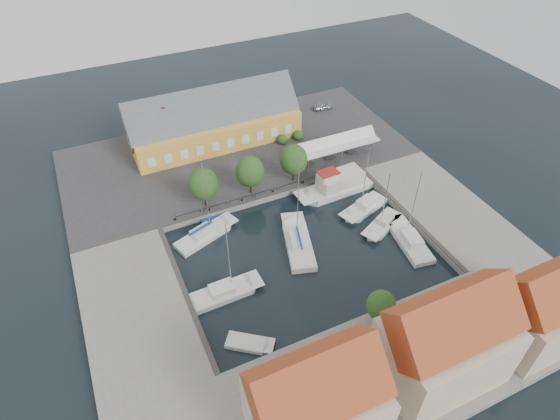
% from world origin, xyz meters
% --- Properties ---
extents(ground, '(140.00, 140.00, 0.00)m').
position_xyz_m(ground, '(0.00, 0.00, 0.00)').
color(ground, black).
rests_on(ground, ground).
extents(north_quay, '(56.00, 26.00, 1.00)m').
position_xyz_m(north_quay, '(0.00, 23.00, 0.50)').
color(north_quay, '#2D2D30').
rests_on(north_quay, ground).
extents(west_quay, '(12.00, 24.00, 1.00)m').
position_xyz_m(west_quay, '(-22.00, -2.00, 0.50)').
color(west_quay, slate).
rests_on(west_quay, ground).
extents(east_quay, '(12.00, 24.00, 1.00)m').
position_xyz_m(east_quay, '(22.00, -2.00, 0.50)').
color(east_quay, slate).
rests_on(east_quay, ground).
extents(south_bank, '(56.00, 14.00, 1.00)m').
position_xyz_m(south_bank, '(0.00, -21.00, 0.50)').
color(south_bank, slate).
rests_on(south_bank, ground).
extents(quay_edge_fittings, '(56.00, 24.72, 0.40)m').
position_xyz_m(quay_edge_fittings, '(0.02, 4.75, 1.06)').
color(quay_edge_fittings, '#383533').
rests_on(quay_edge_fittings, north_quay).
extents(warehouse, '(28.56, 14.00, 9.55)m').
position_xyz_m(warehouse, '(-2.60, 28.36, 4.43)').
color(warehouse, gold).
rests_on(warehouse, north_quay).
extents(tent_canopy, '(14.00, 4.00, 2.83)m').
position_xyz_m(tent_canopy, '(14.00, 14.50, 3.68)').
color(tent_canopy, silver).
rests_on(tent_canopy, north_quay).
extents(quay_trees, '(18.20, 4.20, 6.30)m').
position_xyz_m(quay_trees, '(-2.00, 12.00, 4.88)').
color(quay_trees, black).
rests_on(quay_trees, north_quay).
extents(car_silver, '(3.74, 1.80, 1.23)m').
position_xyz_m(car_silver, '(19.89, 29.53, 1.62)').
color(car_silver, '#9B9CA2').
rests_on(car_silver, north_quay).
extents(car_red, '(1.55, 3.79, 1.22)m').
position_xyz_m(car_red, '(-8.71, 16.19, 1.61)').
color(car_red, '#541713').
rests_on(car_red, north_quay).
extents(center_sailboat, '(6.15, 11.12, 14.55)m').
position_xyz_m(center_sailboat, '(-0.12, -0.02, 0.36)').
color(center_sailboat, silver).
rests_on(center_sailboat, ground).
extents(trawler, '(12.58, 4.16, 5.00)m').
position_xyz_m(trawler, '(10.34, 7.91, 1.02)').
color(trawler, silver).
rests_on(trawler, ground).
extents(east_boat_a, '(8.58, 5.13, 11.67)m').
position_xyz_m(east_boat_a, '(11.94, 2.48, 0.26)').
color(east_boat_a, silver).
rests_on(east_boat_a, ground).
extents(east_boat_b, '(7.80, 5.44, 10.43)m').
position_xyz_m(east_boat_b, '(12.30, -1.72, 0.26)').
color(east_boat_b, silver).
rests_on(east_boat_b, ground).
extents(east_boat_c, '(4.38, 9.74, 11.93)m').
position_xyz_m(east_boat_c, '(13.71, -5.97, 0.26)').
color(east_boat_c, silver).
rests_on(east_boat_c, ground).
extents(west_boat_a, '(9.72, 5.68, 12.44)m').
position_xyz_m(west_boat_a, '(-10.91, 6.81, 0.27)').
color(west_boat_a, silver).
rests_on(west_boat_a, ground).
extents(west_boat_c, '(9.05, 3.11, 11.99)m').
position_xyz_m(west_boat_c, '(-11.83, -3.76, 0.26)').
color(west_boat_c, silver).
rests_on(west_boat_c, ground).
extents(launch_sw, '(5.46, 4.76, 0.98)m').
position_xyz_m(launch_sw, '(-11.87, -11.46, 0.09)').
color(launch_sw, silver).
rests_on(launch_sw, ground).
extents(launch_nw, '(3.97, 1.78, 0.88)m').
position_xyz_m(launch_nw, '(-8.82, 9.10, 0.09)').
color(launch_nw, navy).
rests_on(launch_nw, ground).
extents(townhouses, '(36.30, 8.50, 12.00)m').
position_xyz_m(townhouses, '(1.93, -23.24, 5.82)').
color(townhouses, beige).
rests_on(townhouses, south_bank).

